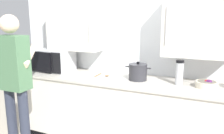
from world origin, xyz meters
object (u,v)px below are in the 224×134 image
(wooden_spoon, at_px, (103,75))
(stock_pot, at_px, (138,72))
(person_figure, at_px, (14,77))
(fruit_bowl, at_px, (207,84))
(microwave_oven, at_px, (53,60))
(thermos_flask, at_px, (179,73))

(wooden_spoon, distance_m, stock_pot, 0.50)
(stock_pot, height_order, person_figure, person_figure)
(fruit_bowl, relative_size, person_figure, 0.14)
(stock_pot, bearing_deg, microwave_oven, 178.88)
(wooden_spoon, distance_m, person_figure, 1.09)
(microwave_oven, xyz_separation_m, thermos_flask, (1.82, -0.05, -0.01))
(stock_pot, relative_size, person_figure, 0.19)
(microwave_oven, bearing_deg, person_figure, -80.71)
(thermos_flask, bearing_deg, wooden_spoon, 178.02)
(wooden_spoon, height_order, stock_pot, stock_pot)
(fruit_bowl, xyz_separation_m, stock_pot, (-0.80, 0.01, 0.06))
(fruit_bowl, bearing_deg, stock_pot, 179.33)
(thermos_flask, height_order, person_figure, person_figure)
(fruit_bowl, distance_m, stock_pot, 0.80)
(wooden_spoon, bearing_deg, person_figure, -129.66)
(thermos_flask, height_order, fruit_bowl, thermos_flask)
(thermos_flask, xyz_separation_m, fruit_bowl, (0.30, 0.02, -0.11))
(wooden_spoon, relative_size, thermos_flask, 0.69)
(wooden_spoon, bearing_deg, stock_pot, -0.95)
(thermos_flask, bearing_deg, microwave_oven, 178.37)
(fruit_bowl, bearing_deg, wooden_spoon, 179.23)
(fruit_bowl, distance_m, person_figure, 2.14)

